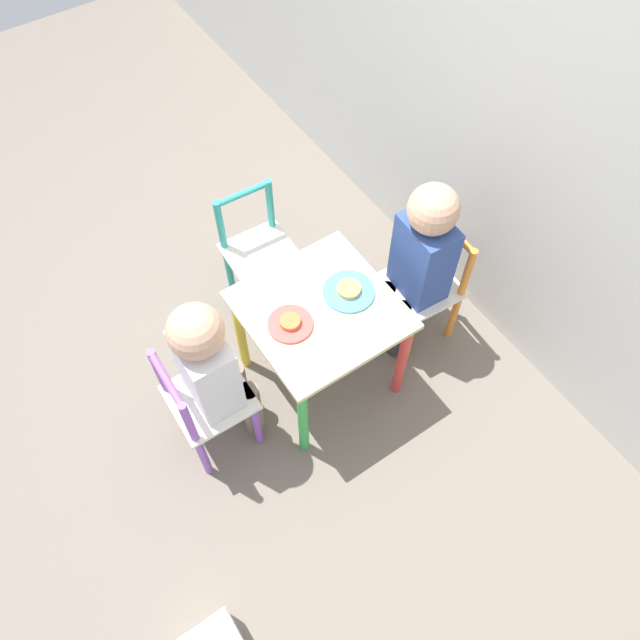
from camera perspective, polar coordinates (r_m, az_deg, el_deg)
ground_plane at (r=2.47m, az=0.00°, el=-5.08°), size 6.00×6.00×0.00m
kids_table at (r=2.14m, az=0.00°, el=-0.24°), size 0.49×0.49×0.47m
chair_purple at (r=2.15m, az=-10.48°, el=-7.55°), size 0.26×0.26×0.54m
chair_orange at (r=2.40m, az=9.55°, el=3.02°), size 0.27×0.27×0.54m
chair_teal at (r=2.47m, az=-5.59°, el=6.02°), size 0.27×0.27×0.54m
child_front at (r=1.98m, az=-9.83°, el=-4.17°), size 0.20×0.22×0.77m
child_back at (r=2.20m, az=9.10°, el=5.75°), size 0.21×0.22×0.80m
plate_front at (r=2.02m, az=-2.74°, el=-0.32°), size 0.15×0.15×0.03m
plate_back at (r=2.10m, az=2.65°, el=2.67°), size 0.18×0.18×0.03m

